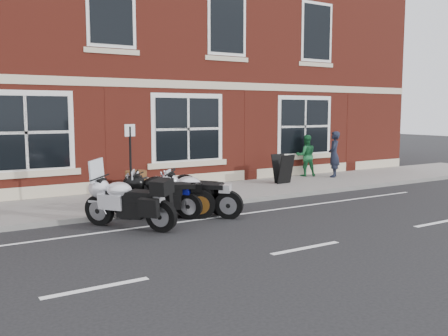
# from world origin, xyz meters

# --- Properties ---
(ground) EXTENTS (80.00, 80.00, 0.00)m
(ground) POSITION_xyz_m (0.00, 0.00, 0.00)
(ground) COLOR black
(ground) RESTS_ON ground
(sidewalk) EXTENTS (30.00, 3.00, 0.12)m
(sidewalk) POSITION_xyz_m (0.00, 3.00, 0.06)
(sidewalk) COLOR slate
(sidewalk) RESTS_ON ground
(kerb) EXTENTS (30.00, 0.16, 0.12)m
(kerb) POSITION_xyz_m (0.00, 1.42, 0.06)
(kerb) COLOR slate
(kerb) RESTS_ON ground
(pub_building) EXTENTS (24.00, 12.00, 12.00)m
(pub_building) POSITION_xyz_m (0.00, 10.50, 6.00)
(pub_building) COLOR maroon
(pub_building) RESTS_ON ground
(moto_touring_silver) EXTENTS (1.43, 1.97, 1.51)m
(moto_touring_silver) POSITION_xyz_m (-2.24, 0.29, 0.62)
(moto_touring_silver) COLOR black
(moto_touring_silver) RESTS_ON ground
(moto_sport_red) EXTENTS (1.36, 1.76, 0.95)m
(moto_sport_red) POSITION_xyz_m (-1.11, 1.01, 0.54)
(moto_sport_red) COLOR black
(moto_sport_red) RESTS_ON ground
(moto_sport_black) EXTENTS (2.06, 1.31, 1.04)m
(moto_sport_black) POSITION_xyz_m (-1.15, 0.72, 0.60)
(moto_sport_black) COLOR black
(moto_sport_black) RESTS_ON ground
(moto_sport_silver) EXTENTS (1.61, 1.74, 1.00)m
(moto_sport_silver) POSITION_xyz_m (-0.39, 0.52, 0.58)
(moto_sport_silver) COLOR black
(moto_sport_silver) RESTS_ON ground
(moto_naked_black) EXTENTS (1.33, 1.87, 0.98)m
(moto_naked_black) POSITION_xyz_m (-0.23, 1.04, 0.56)
(moto_naked_black) COLOR black
(moto_naked_black) RESTS_ON ground
(pedestrian_left) EXTENTS (0.73, 0.71, 1.69)m
(pedestrian_left) POSITION_xyz_m (7.01, 3.44, 0.96)
(pedestrian_left) COLOR black
(pedestrian_left) RESTS_ON sidewalk
(pedestrian_right) EXTENTS (0.93, 0.85, 1.54)m
(pedestrian_right) POSITION_xyz_m (6.32, 4.20, 0.89)
(pedestrian_right) COLOR #1C6233
(pedestrian_right) RESTS_ON sidewalk
(a_board_sign) EXTENTS (0.62, 0.44, 0.99)m
(a_board_sign) POSITION_xyz_m (4.41, 3.19, 0.61)
(a_board_sign) COLOR black
(a_board_sign) RESTS_ON sidewalk
(barrel_planter) EXTENTS (0.65, 0.65, 0.72)m
(barrel_planter) POSITION_xyz_m (-0.74, 3.49, 0.48)
(barrel_planter) COLOR #502D15
(barrel_planter) RESTS_ON sidewalk
(parking_sign) EXTENTS (0.30, 0.09, 2.11)m
(parking_sign) POSITION_xyz_m (-1.60, 1.69, 1.34)
(parking_sign) COLOR black
(parking_sign) RESTS_ON sidewalk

